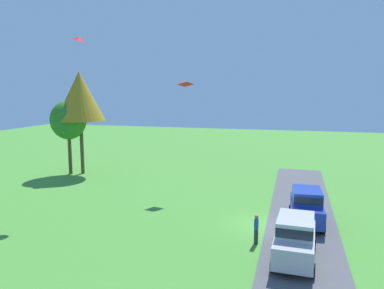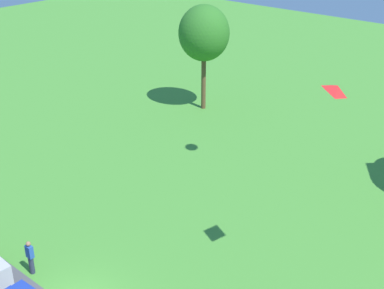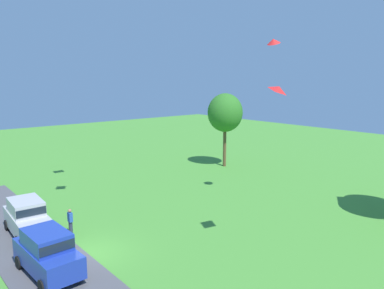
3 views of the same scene
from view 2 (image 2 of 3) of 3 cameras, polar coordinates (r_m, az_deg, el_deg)
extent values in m
cylinder|color=black|center=(25.36, -19.29, -13.43)|extent=(0.69, 0.28, 0.68)
cylinder|color=#2D334C|center=(25.77, -16.74, -12.21)|extent=(0.24, 0.24, 0.88)
cube|color=#2851AD|center=(25.34, -16.95, -10.87)|extent=(0.36, 0.22, 0.60)
sphere|color=#9E7051|center=(25.10, -17.07, -10.10)|extent=(0.22, 0.22, 0.22)
cylinder|color=brown|center=(42.24, 1.24, 6.64)|extent=(0.36, 0.36, 4.32)
ellipsoid|color=#2D7023|center=(41.16, 1.29, 11.81)|extent=(3.89, 3.89, 4.28)
pyramid|color=red|center=(20.00, 15.25, 5.73)|extent=(1.24, 1.34, 0.55)
camera|label=1|loc=(40.15, -37.38, 10.16)|focal=35.00mm
camera|label=3|loc=(7.22, 72.56, -54.94)|focal=35.00mm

